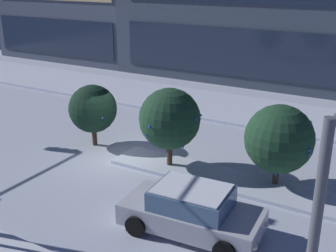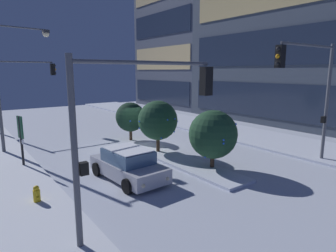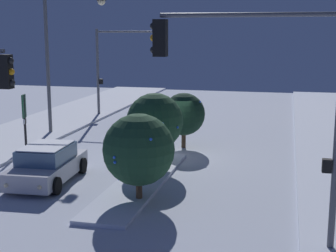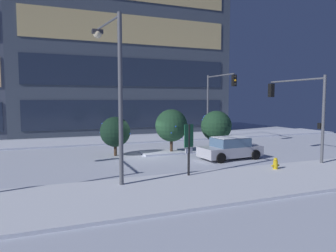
{
  "view_description": "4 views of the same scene",
  "coord_description": "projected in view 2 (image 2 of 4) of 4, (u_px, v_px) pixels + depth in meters",
  "views": [
    {
      "loc": [
        10.31,
        -13.39,
        7.51
      ],
      "look_at": [
        1.42,
        1.99,
        1.09
      ],
      "focal_mm": 45.92,
      "sensor_mm": 36.0,
      "label": 1
    },
    {
      "loc": [
        16.99,
        -9.52,
        5.05
      ],
      "look_at": [
        1.23,
        1.99,
        1.37
      ],
      "focal_mm": 31.16,
      "sensor_mm": 36.0,
      "label": 2
    },
    {
      "loc": [
        22.38,
        5.78,
        5.9
      ],
      "look_at": [
        0.94,
        0.55,
        1.61
      ],
      "focal_mm": 52.87,
      "sensor_mm": 36.0,
      "label": 3
    },
    {
      "loc": [
        -6.32,
        -21.26,
        4.0
      ],
      "look_at": [
        2.71,
        1.68,
        1.93
      ],
      "focal_mm": 33.46,
      "sensor_mm": 36.0,
      "label": 4
    }
  ],
  "objects": [
    {
      "name": "curb_strip_far",
      "position": [
        224.0,
        130.0,
        25.07
      ],
      "size": [
        52.0,
        5.2,
        0.14
      ],
      "primitive_type": "cube",
      "color": "silver",
      "rests_on": "ground"
    },
    {
      "name": "fire_hydrant",
      "position": [
        37.0,
        196.0,
        11.13
      ],
      "size": [
        0.48,
        0.26,
        0.78
      ],
      "color": "gold",
      "rests_on": "ground"
    },
    {
      "name": "traffic_light_corner_near_left",
      "position": [
        19.0,
        82.0,
        23.96
      ],
      "size": [
        0.32,
        5.07,
        6.0
      ],
      "rotation": [
        0.0,
        0.0,
        1.57
      ],
      "color": "#565960",
      "rests_on": "ground"
    },
    {
      "name": "ground",
      "position": [
        134.0,
        146.0,
        19.94
      ],
      "size": [
        52.0,
        52.0,
        0.0
      ],
      "primitive_type": "plane",
      "color": "silver"
    },
    {
      "name": "traffic_light_corner_near_right",
      "position": [
        141.0,
        111.0,
        8.86
      ],
      "size": [
        0.32,
        5.16,
        5.5
      ],
      "rotation": [
        0.0,
        0.0,
        1.57
      ],
      "color": "#565960",
      "rests_on": "ground"
    },
    {
      "name": "decorated_tree_right_of_median",
      "position": [
        130.0,
        117.0,
        21.4
      ],
      "size": [
        2.15,
        2.15,
        2.81
      ],
      "color": "#473323",
      "rests_on": "ground"
    },
    {
      "name": "car_near",
      "position": [
        128.0,
        165.0,
        13.71
      ],
      "size": [
        4.42,
        2.3,
        1.49
      ],
      "rotation": [
        0.0,
        0.0,
        0.06
      ],
      "color": "#B7B7C1",
      "rests_on": "ground"
    },
    {
      "name": "decorated_tree_left_of_median",
      "position": [
        213.0,
        134.0,
        14.85
      ],
      "size": [
        2.49,
        2.49,
        3.12
      ],
      "color": "#473323",
      "rests_on": "ground"
    },
    {
      "name": "traffic_light_corner_far_right",
      "position": [
        311.0,
        83.0,
        14.8
      ],
      "size": [
        0.32,
        5.11,
        6.49
      ],
      "rotation": [
        0.0,
        0.0,
        -1.57
      ],
      "color": "#565960",
      "rests_on": "ground"
    },
    {
      "name": "parking_info_sign",
      "position": [
        21.0,
        135.0,
        15.22
      ],
      "size": [
        0.55,
        0.18,
        2.76
      ],
      "rotation": [
        0.0,
        0.0,
        1.8
      ],
      "color": "black",
      "rests_on": "ground"
    },
    {
      "name": "decorated_tree_median",
      "position": [
        158.0,
        120.0,
        17.8
      ],
      "size": [
        2.46,
        2.48,
        3.3
      ],
      "color": "#473323",
      "rests_on": "ground"
    },
    {
      "name": "median_strip",
      "position": [
        180.0,
        161.0,
        16.43
      ],
      "size": [
        9.0,
        1.8,
        0.14
      ],
      "primitive_type": "cube",
      "color": "silver",
      "rests_on": "ground"
    },
    {
      "name": "street_lamp_arched",
      "position": [
        13.0,
        70.0,
        17.84
      ],
      "size": [
        0.85,
        3.45,
        7.83
      ],
      "rotation": [
        0.0,
        0.0,
        1.72
      ],
      "color": "#565960",
      "rests_on": "ground"
    },
    {
      "name": "office_tower_secondary",
      "position": [
        189.0,
        43.0,
        42.29
      ],
      "size": [
        13.96,
        10.24,
        18.01
      ],
      "color": "#4C5466",
      "rests_on": "ground"
    }
  ]
}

